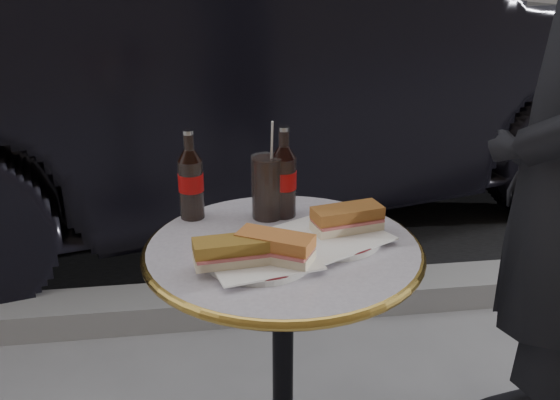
{
  "coord_description": "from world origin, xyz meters",
  "views": [
    {
      "loc": [
        -0.18,
        -1.23,
        1.34
      ],
      "look_at": [
        0.0,
        0.05,
        0.82
      ],
      "focal_mm": 40.0,
      "sensor_mm": 36.0,
      "label": 1
    }
  ],
  "objects": [
    {
      "name": "asphalt_road",
      "position": [
        0.0,
        5.0,
        0.0
      ],
      "size": [
        40.0,
        8.0,
        0.0
      ],
      "primitive_type": "cube",
      "color": "black",
      "rests_on": "ground"
    },
    {
      "name": "curb",
      "position": [
        0.0,
        0.9,
        0.05
      ],
      "size": [
        40.0,
        0.2,
        0.12
      ],
      "primitive_type": "cube",
      "color": "gray",
      "rests_on": "ground"
    },
    {
      "name": "bistro_table",
      "position": [
        0.0,
        0.0,
        0.37
      ],
      "size": [
        0.62,
        0.62,
        0.73
      ],
      "primitive_type": null,
      "color": "#BAB2C4",
      "rests_on": "ground"
    },
    {
      "name": "plate_left",
      "position": [
        -0.06,
        -0.07,
        0.74
      ],
      "size": [
        0.24,
        0.24,
        0.01
      ],
      "primitive_type": "cylinder",
      "rotation": [
        0.0,
        0.0,
        0.05
      ],
      "color": "silver",
      "rests_on": "bistro_table"
    },
    {
      "name": "plate_right",
      "position": [
        0.11,
        0.01,
        0.74
      ],
      "size": [
        0.28,
        0.28,
        0.01
      ],
      "primitive_type": "cylinder",
      "rotation": [
        0.0,
        0.0,
        0.31
      ],
      "color": "silver",
      "rests_on": "bistro_table"
    },
    {
      "name": "sandwich_left_a",
      "position": [
        -0.12,
        -0.1,
        0.77
      ],
      "size": [
        0.16,
        0.09,
        0.05
      ],
      "primitive_type": "cube",
      "rotation": [
        0.0,
        0.0,
        0.11
      ],
      "color": "olive",
      "rests_on": "plate_left"
    },
    {
      "name": "sandwich_left_b",
      "position": [
        -0.03,
        -0.09,
        0.77
      ],
      "size": [
        0.17,
        0.14,
        0.05
      ],
      "primitive_type": "cube",
      "rotation": [
        0.0,
        0.0,
        -0.52
      ],
      "color": "#B8682E",
      "rests_on": "plate_left"
    },
    {
      "name": "sandwich_right",
      "position": [
        0.15,
        0.03,
        0.77
      ],
      "size": [
        0.17,
        0.11,
        0.05
      ],
      "primitive_type": "cube",
      "rotation": [
        0.0,
        0.0,
        0.21
      ],
      "color": "#945825",
      "rests_on": "plate_right"
    },
    {
      "name": "cola_bottle_left",
      "position": [
        -0.2,
        0.19,
        0.84
      ],
      "size": [
        0.07,
        0.07,
        0.22
      ],
      "primitive_type": null,
      "rotation": [
        0.0,
        0.0,
        0.24
      ],
      "color": "black",
      "rests_on": "bistro_table"
    },
    {
      "name": "cola_bottle_right",
      "position": [
        0.02,
        0.17,
        0.85
      ],
      "size": [
        0.07,
        0.07,
        0.23
      ],
      "primitive_type": null,
      "rotation": [
        0.0,
        0.0,
        -0.1
      ],
      "color": "black",
      "rests_on": "bistro_table"
    },
    {
      "name": "cola_glass",
      "position": [
        -0.02,
        0.16,
        0.81
      ],
      "size": [
        0.08,
        0.08,
        0.16
      ],
      "primitive_type": "cylinder",
      "rotation": [
        0.0,
        0.0,
        -0.08
      ],
      "color": "black",
      "rests_on": "bistro_table"
    },
    {
      "name": "parked_car",
      "position": [
        0.14,
        2.05,
        0.78
      ],
      "size": [
        2.83,
        5.04,
        1.57
      ],
      "primitive_type": "imported",
      "rotation": [
        0.0,
        0.0,
        1.83
      ],
      "color": "black",
      "rests_on": "ground"
    }
  ]
}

